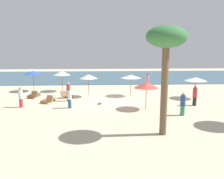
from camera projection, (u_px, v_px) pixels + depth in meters
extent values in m
plane|color=beige|center=(110.00, 101.00, 22.29)|extent=(60.00, 60.00, 0.00)
cube|color=#3D6075|center=(106.00, 77.00, 38.99)|extent=(48.00, 16.00, 0.06)
cylinder|color=olive|center=(131.00, 86.00, 24.34)|extent=(0.05, 0.05, 2.11)
cone|color=silver|center=(131.00, 76.00, 24.17)|extent=(2.00, 2.00, 0.33)
cylinder|color=brown|center=(62.00, 81.00, 26.77)|extent=(0.06, 0.06, 2.24)
cone|color=silver|center=(62.00, 73.00, 26.60)|extent=(1.84, 1.84, 0.48)
cylinder|color=olive|center=(33.00, 81.00, 26.80)|extent=(0.05, 0.05, 2.21)
cone|color=#3359B2|center=(33.00, 73.00, 26.62)|extent=(2.08, 2.08, 0.35)
cylinder|color=olive|center=(146.00, 96.00, 19.39)|extent=(0.06, 0.06, 2.15)
cone|color=#D84C3F|center=(146.00, 85.00, 19.23)|extent=(1.94, 1.94, 0.46)
cylinder|color=brown|center=(89.00, 86.00, 23.96)|extent=(0.05, 0.05, 2.18)
cone|color=silver|center=(88.00, 76.00, 23.79)|extent=(1.76, 1.76, 0.40)
cylinder|color=brown|center=(195.00, 88.00, 23.28)|extent=(0.06, 0.06, 2.00)
cone|color=white|center=(196.00, 79.00, 23.12)|extent=(2.06, 2.06, 0.34)
cube|color=olive|center=(68.00, 95.00, 24.16)|extent=(1.14, 1.62, 0.28)
cube|color=olive|center=(64.00, 94.00, 23.46)|extent=(0.72, 0.68, 0.52)
cube|color=olive|center=(48.00, 101.00, 21.88)|extent=(1.12, 1.62, 0.28)
cube|color=olive|center=(49.00, 99.00, 21.20)|extent=(0.67, 0.56, 0.60)
cube|color=brown|center=(34.00, 96.00, 23.97)|extent=(0.99, 1.61, 0.28)
cube|color=brown|center=(34.00, 94.00, 23.26)|extent=(0.67, 0.58, 0.57)
cube|color=#2D4C8C|center=(34.00, 94.00, 23.94)|extent=(0.78, 1.15, 0.03)
cylinder|color=#2D4C8C|center=(70.00, 104.00, 19.81)|extent=(0.28, 0.28, 0.72)
cylinder|color=white|center=(69.00, 95.00, 19.67)|extent=(0.33, 0.33, 0.75)
sphere|color=brown|center=(69.00, 89.00, 19.59)|extent=(0.20, 0.20, 0.20)
cylinder|color=#BF3338|center=(21.00, 103.00, 20.04)|extent=(0.39, 0.39, 0.73)
cylinder|color=white|center=(20.00, 94.00, 19.90)|extent=(0.46, 0.46, 0.76)
sphere|color=#A37556|center=(20.00, 88.00, 19.82)|extent=(0.21, 0.21, 0.21)
cylinder|color=#26262D|center=(194.00, 101.00, 20.62)|extent=(0.36, 0.36, 0.74)
cylinder|color=#BF3338|center=(195.00, 93.00, 20.49)|extent=(0.43, 0.43, 0.77)
sphere|color=brown|center=(195.00, 87.00, 20.40)|extent=(0.21, 0.21, 0.21)
cylinder|color=#338C59|center=(69.00, 97.00, 22.28)|extent=(0.41, 0.41, 0.75)
cylinder|color=#BF3338|center=(68.00, 89.00, 22.14)|extent=(0.49, 0.49, 0.78)
sphere|color=beige|center=(68.00, 84.00, 22.06)|extent=(0.21, 0.21, 0.21)
cylinder|color=#BF3338|center=(147.00, 85.00, 28.48)|extent=(0.36, 0.36, 0.78)
cylinder|color=#D17299|center=(148.00, 79.00, 28.33)|extent=(0.42, 0.42, 0.82)
sphere|color=brown|center=(148.00, 74.00, 28.24)|extent=(0.22, 0.22, 0.22)
cylinder|color=#338C59|center=(182.00, 110.00, 17.76)|extent=(0.43, 0.43, 0.74)
cylinder|color=#2D4C8C|center=(183.00, 100.00, 17.63)|extent=(0.51, 0.51, 0.77)
sphere|color=tan|center=(183.00, 94.00, 17.54)|extent=(0.21, 0.21, 0.21)
cylinder|color=brown|center=(164.00, 91.00, 13.60)|extent=(0.39, 0.39, 5.14)
ellipsoid|color=#38753D|center=(166.00, 37.00, 13.06)|extent=(2.23, 2.23, 1.22)
cube|color=silver|center=(101.00, 104.00, 21.26)|extent=(0.27, 0.41, 0.04)
ellipsoid|color=silver|center=(101.00, 102.00, 21.23)|extent=(0.41, 0.68, 0.29)
sphere|color=silver|center=(100.00, 102.00, 20.94)|extent=(0.20, 0.20, 0.20)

